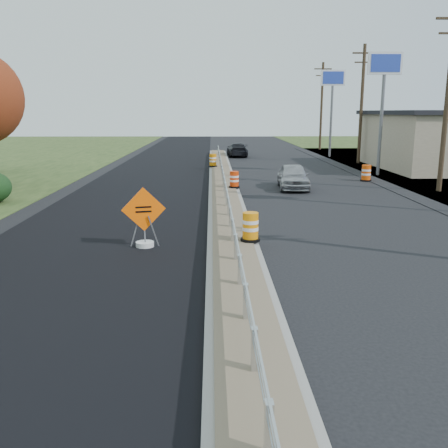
{
  "coord_description": "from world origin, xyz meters",
  "views": [
    {
      "loc": [
        -0.65,
        -17.11,
        4.17
      ],
      "look_at": [
        -0.31,
        -3.49,
        1.1
      ],
      "focal_mm": 40.0,
      "sensor_mm": 36.0,
      "label": 1
    }
  ],
  "objects_px": {
    "caution_sign": "(144,232)",
    "car_dark_far": "(237,150)",
    "barrel_shoulder_near": "(366,173)",
    "car_silver": "(293,176)",
    "barrel_median_far": "(213,161)",
    "barrel_median_mid": "(234,180)",
    "barrel_median_near": "(250,227)"
  },
  "relations": [
    {
      "from": "caution_sign",
      "to": "car_dark_far",
      "type": "relative_size",
      "value": 0.43
    },
    {
      "from": "barrel_shoulder_near",
      "to": "car_silver",
      "type": "distance_m",
      "value": 5.78
    },
    {
      "from": "caution_sign",
      "to": "barrel_median_far",
      "type": "bearing_deg",
      "value": 70.91
    },
    {
      "from": "caution_sign",
      "to": "car_dark_far",
      "type": "height_order",
      "value": "caution_sign"
    },
    {
      "from": "barrel_median_mid",
      "to": "car_dark_far",
      "type": "distance_m",
      "value": 21.54
    },
    {
      "from": "car_silver",
      "to": "barrel_median_mid",
      "type": "bearing_deg",
      "value": -158.3
    },
    {
      "from": "barrel_shoulder_near",
      "to": "car_dark_far",
      "type": "height_order",
      "value": "car_dark_far"
    },
    {
      "from": "barrel_shoulder_near",
      "to": "car_silver",
      "type": "bearing_deg",
      "value": -149.43
    },
    {
      "from": "barrel_shoulder_near",
      "to": "car_silver",
      "type": "height_order",
      "value": "car_silver"
    },
    {
      "from": "caution_sign",
      "to": "barrel_median_near",
      "type": "distance_m",
      "value": 3.33
    },
    {
      "from": "barrel_shoulder_near",
      "to": "car_dark_far",
      "type": "xyz_separation_m",
      "value": [
        -7.03,
        17.52,
        0.16
      ]
    },
    {
      "from": "barrel_median_near",
      "to": "car_dark_far",
      "type": "xyz_separation_m",
      "value": [
        1.25,
        32.71,
        -0.02
      ]
    },
    {
      "from": "barrel_median_far",
      "to": "barrel_median_mid",
      "type": "bearing_deg",
      "value": -83.96
    },
    {
      "from": "barrel_shoulder_near",
      "to": "car_silver",
      "type": "xyz_separation_m",
      "value": [
        -4.98,
        -2.94,
        0.21
      ]
    },
    {
      "from": "caution_sign",
      "to": "barrel_median_far",
      "type": "distance_m",
      "value": 21.51
    },
    {
      "from": "caution_sign",
      "to": "car_dark_far",
      "type": "bearing_deg",
      "value": 68.83
    },
    {
      "from": "car_dark_far",
      "to": "barrel_median_near",
      "type": "bearing_deg",
      "value": 86.3
    },
    {
      "from": "barrel_median_mid",
      "to": "car_silver",
      "type": "xyz_separation_m",
      "value": [
        3.31,
        1.05,
        0.04
      ]
    },
    {
      "from": "barrel_median_far",
      "to": "car_dark_far",
      "type": "xyz_separation_m",
      "value": [
        2.35,
        11.12,
        -0.03
      ]
    },
    {
      "from": "barrel_median_mid",
      "to": "car_dark_far",
      "type": "xyz_separation_m",
      "value": [
        1.25,
        21.51,
        -0.0
      ]
    },
    {
      "from": "barrel_median_near",
      "to": "barrel_median_far",
      "type": "xyz_separation_m",
      "value": [
        -1.1,
        21.59,
        0.01
      ]
    },
    {
      "from": "barrel_median_near",
      "to": "car_silver",
      "type": "xyz_separation_m",
      "value": [
        3.31,
        12.25,
        0.02
      ]
    },
    {
      "from": "barrel_median_far",
      "to": "car_silver",
      "type": "bearing_deg",
      "value": -64.73
    },
    {
      "from": "barrel_median_near",
      "to": "barrel_shoulder_near",
      "type": "relative_size",
      "value": 0.9
    },
    {
      "from": "barrel_median_near",
      "to": "barrel_median_mid",
      "type": "height_order",
      "value": "barrel_median_near"
    },
    {
      "from": "barrel_median_mid",
      "to": "car_dark_far",
      "type": "height_order",
      "value": "car_dark_far"
    },
    {
      "from": "barrel_median_mid",
      "to": "car_silver",
      "type": "bearing_deg",
      "value": 17.62
    },
    {
      "from": "barrel_shoulder_near",
      "to": "car_dark_far",
      "type": "distance_m",
      "value": 18.88
    },
    {
      "from": "barrel_median_far",
      "to": "car_silver",
      "type": "relative_size",
      "value": 0.23
    },
    {
      "from": "car_dark_far",
      "to": "barrel_shoulder_near",
      "type": "bearing_deg",
      "value": 110.37
    },
    {
      "from": "barrel_median_mid",
      "to": "barrel_shoulder_near",
      "type": "relative_size",
      "value": 0.87
    },
    {
      "from": "barrel_median_near",
      "to": "barrel_median_far",
      "type": "height_order",
      "value": "barrel_median_far"
    }
  ]
}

